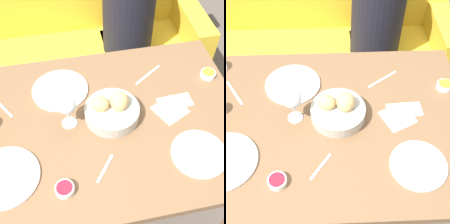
{
  "view_description": "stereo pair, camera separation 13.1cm",
  "coord_description": "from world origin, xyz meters",
  "views": [
    {
      "loc": [
        -0.09,
        -0.78,
        1.82
      ],
      "look_at": [
        0.08,
        0.02,
        0.8
      ],
      "focal_mm": 50.0,
      "sensor_mm": 36.0,
      "label": 1
    },
    {
      "loc": [
        0.04,
        -0.8,
        1.82
      ],
      "look_at": [
        0.08,
        0.02,
        0.8
      ],
      "focal_mm": 50.0,
      "sensor_mm": 36.0,
      "label": 2
    }
  ],
  "objects": [
    {
      "name": "seated_person",
      "position": [
        0.36,
        0.9,
        0.49
      ],
      "size": [
        0.33,
        0.43,
        1.15
      ],
      "color": "#23232D",
      "rests_on": "ground_plane"
    },
    {
      "name": "fork_silver",
      "position": [
        -0.39,
        0.18,
        0.78
      ],
      "size": [
        0.1,
        0.15,
        0.0
      ],
      "color": "#B7B7BC",
      "rests_on": "dining_table"
    },
    {
      "name": "spoon_coffee",
      "position": [
        -0.0,
        -0.22,
        0.78
      ],
      "size": [
        0.09,
        0.11,
        0.0
      ],
      "color": "#B7B7BC",
      "rests_on": "dining_table"
    },
    {
      "name": "ground_plane",
      "position": [
        0.0,
        0.0,
        0.0
      ],
      "size": [
        10.0,
        10.0,
        0.0
      ],
      "primitive_type": "plane",
      "color": "#564C44"
    },
    {
      "name": "dining_table",
      "position": [
        0.0,
        0.0,
        0.67
      ],
      "size": [
        1.28,
        0.87,
        0.77
      ],
      "color": "brown",
      "rests_on": "ground_plane"
    },
    {
      "name": "jam_bowl_honey",
      "position": [
        0.57,
        0.17,
        0.79
      ],
      "size": [
        0.07,
        0.07,
        0.03
      ],
      "color": "white",
      "rests_on": "dining_table"
    },
    {
      "name": "bread_basket",
      "position": [
        0.08,
        0.03,
        0.82
      ],
      "size": [
        0.23,
        0.23,
        0.12
      ],
      "color": "#B2ADA3",
      "rests_on": "dining_table"
    },
    {
      "name": "wine_glass",
      "position": [
        -0.11,
        0.02,
        0.89
      ],
      "size": [
        0.08,
        0.08,
        0.16
      ],
      "color": "silver",
      "rests_on": "dining_table"
    },
    {
      "name": "plate_near_right",
      "position": [
        0.37,
        -0.23,
        0.78
      ],
      "size": [
        0.22,
        0.22,
        0.01
      ],
      "color": "white",
      "rests_on": "dining_table"
    },
    {
      "name": "couch",
      "position": [
        -0.04,
        1.05,
        0.31
      ],
      "size": [
        1.88,
        0.7,
        0.86
      ],
      "color": "gold",
      "rests_on": "ground_plane"
    },
    {
      "name": "plate_far_center",
      "position": [
        -0.13,
        0.22,
        0.78
      ],
      "size": [
        0.25,
        0.25,
        0.01
      ],
      "color": "white",
      "rests_on": "dining_table"
    },
    {
      "name": "napkin",
      "position": [
        0.33,
        0.01,
        0.78
      ],
      "size": [
        0.16,
        0.16,
        0.0
      ],
      "color": "white",
      "rests_on": "dining_table"
    },
    {
      "name": "cell_phone",
      "position": [
        0.36,
        0.04,
        0.78
      ],
      "size": [
        0.15,
        0.08,
        0.01
      ],
      "color": "silver",
      "rests_on": "dining_table"
    },
    {
      "name": "knife_silver",
      "position": [
        0.29,
        0.24,
        0.78
      ],
      "size": [
        0.15,
        0.11,
        0.0
      ],
      "color": "#B7B7BC",
      "rests_on": "dining_table"
    },
    {
      "name": "jam_bowl_berry",
      "position": [
        -0.16,
        -0.28,
        0.79
      ],
      "size": [
        0.07,
        0.07,
        0.03
      ],
      "color": "white",
      "rests_on": "dining_table"
    }
  ]
}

